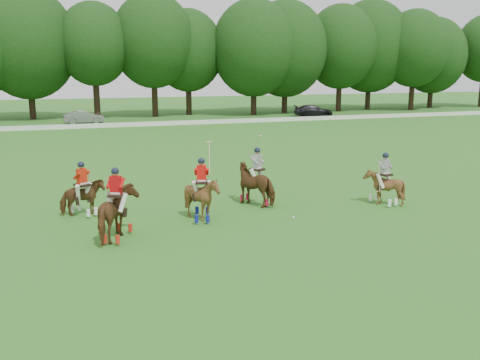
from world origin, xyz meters
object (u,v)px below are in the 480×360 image
object	(u,v)px
polo_red_c	(202,198)
polo_stripe_a	(257,184)
polo_stripe_b	(384,186)
polo_red_a	(117,213)
polo_ball	(293,218)
car_right	(313,111)
polo_red_b	(83,197)
car_mid	(84,117)

from	to	relation	value
polo_red_c	polo_stripe_a	bearing A→B (deg)	28.66
polo_stripe_b	polo_red_a	bearing A→B (deg)	-174.25
polo_stripe_a	polo_ball	size ratio (longest dim) A/B	33.15
polo_red_a	car_right	bearing A→B (deg)	55.62
polo_red_a	polo_red_b	distance (m)	3.62
car_mid	polo_red_c	world-z (taller)	polo_red_c
polo_red_a	polo_red_c	bearing A→B (deg)	22.37
polo_ball	polo_stripe_b	bearing A→B (deg)	9.38
car_right	car_mid	bearing A→B (deg)	106.77
polo_red_b	polo_red_c	distance (m)	4.75
car_right	polo_red_b	world-z (taller)	polo_red_b
car_right	polo_stripe_a	bearing A→B (deg)	166.99
polo_red_a	polo_ball	world-z (taller)	polo_red_a
car_right	polo_red_a	bearing A→B (deg)	162.39
car_right	polo_red_c	xyz separation A→B (m)	(-24.00, -38.55, 0.21)
car_mid	polo_red_a	bearing A→B (deg)	173.05
car_right	polo_red_b	xyz separation A→B (m)	(-28.25, -36.42, 0.08)
polo_red_a	polo_red_b	xyz separation A→B (m)	(-0.94, 3.50, -0.16)
car_mid	polo_red_b	world-z (taller)	polo_red_b
car_right	polo_red_c	distance (m)	45.41
polo_ball	polo_red_c	bearing A→B (deg)	163.84
polo_stripe_b	polo_red_b	bearing A→B (deg)	168.94
car_right	polo_stripe_b	world-z (taller)	polo_stripe_b
polo_red_c	polo_stripe_a	size ratio (longest dim) A/B	0.99
polo_red_c	polo_ball	world-z (taller)	polo_red_c
car_right	polo_stripe_a	xyz separation A→B (m)	(-21.18, -37.01, 0.23)
polo_stripe_a	polo_ball	xyz separation A→B (m)	(0.55, -2.52, -0.85)
car_right	polo_red_a	distance (m)	48.36
polo_red_a	polo_red_c	xyz separation A→B (m)	(3.31, 1.36, -0.04)
car_mid	polo_red_b	xyz separation A→B (m)	(-1.91, -36.42, 0.09)
car_mid	polo_stripe_a	bearing A→B (deg)	-177.62
polo_red_a	polo_stripe_a	distance (m)	6.78
polo_stripe_b	polo_ball	world-z (taller)	polo_stripe_b
polo_stripe_a	car_right	bearing A→B (deg)	60.22
polo_red_b	polo_stripe_a	world-z (taller)	polo_stripe_a
polo_red_b	polo_stripe_b	size ratio (longest dim) A/B	0.96
polo_ball	polo_red_b	bearing A→B (deg)	157.77
car_mid	polo_red_c	bearing A→B (deg)	177.92
polo_stripe_a	polo_ball	bearing A→B (deg)	-77.60
polo_stripe_a	polo_red_b	bearing A→B (deg)	175.19
polo_red_b	polo_red_c	bearing A→B (deg)	-26.72
car_mid	car_right	distance (m)	26.34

